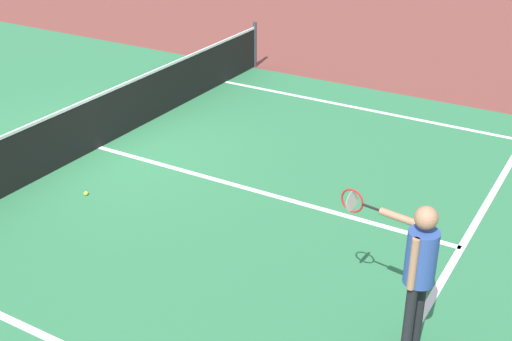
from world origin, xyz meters
TOP-DOWN VIEW (x-y plane):
  - ground_plane at (0.00, 0.00)m, footprint 60.00×60.00m
  - court_surface_inbounds at (0.00, 0.00)m, footprint 10.62×24.40m
  - line_sideline_right at (4.11, -5.95)m, footprint 0.10×11.89m
  - line_service_near at (0.00, -6.40)m, footprint 8.22×0.10m
  - line_center_service at (0.00, -3.20)m, footprint 0.10×6.40m
  - net at (0.00, 0.00)m, footprint 10.89×0.09m
  - player_near at (-2.23, -6.43)m, footprint 0.64×1.20m
  - tennis_ball_near_net at (-1.44, -1.04)m, footprint 0.07×0.07m

SIDE VIEW (x-z plane):
  - ground_plane at x=0.00m, z-range 0.00..0.00m
  - court_surface_inbounds at x=0.00m, z-range 0.00..0.00m
  - line_sideline_right at x=4.11m, z-range 0.00..0.01m
  - line_service_near at x=0.00m, z-range 0.00..0.01m
  - line_center_service at x=0.00m, z-range 0.00..0.01m
  - tennis_ball_near_net at x=-1.44m, z-range 0.00..0.07m
  - net at x=0.00m, z-range -0.04..1.03m
  - player_near at x=-2.23m, z-range 0.22..1.95m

